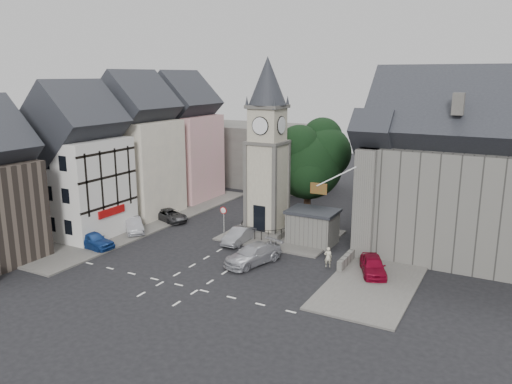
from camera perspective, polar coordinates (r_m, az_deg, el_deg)
The scene contains 23 objects.
ground at distance 40.76m, azimuth -3.92°, elevation -7.85°, with size 120.00×120.00×0.00m, color black.
pavement_west at distance 52.41m, azimuth -12.06°, elevation -3.21°, with size 6.00×30.00×0.14m, color #595651.
pavement_east at distance 43.50m, azimuth 15.57°, elevation -6.84°, with size 6.00×26.00×0.14m, color #595651.
central_island at distance 46.67m, azimuth 2.89°, elevation -4.96°, with size 10.00×8.00×0.16m, color #595651.
road_markings at distance 36.58m, azimuth -8.57°, elevation -10.51°, with size 20.00×8.00×0.01m, color silver.
clock_tower at distance 45.46m, azimuth 1.29°, elevation 4.98°, with size 4.86×4.86×16.25m.
stone_shelter at distance 44.54m, azimuth 6.48°, elevation -3.95°, with size 4.30×3.30×3.08m.
town_tree at distance 49.32m, azimuth 6.01°, elevation 4.22°, with size 7.20×7.20×10.80m.
warning_sign_post at distance 46.11m, azimuth -3.75°, elevation -2.67°, with size 0.70×0.19×2.85m.
terrace_pink at distance 60.57m, azimuth -8.44°, elevation 5.44°, with size 8.10×7.60×12.80m.
terrace_cream at distance 54.43m, azimuth -13.46°, elevation 4.36°, with size 8.10×7.60×12.80m.
terrace_tudor at distance 48.89m, azimuth -19.64°, elevation 2.50°, with size 8.10×7.60×12.00m.
backdrop_west at distance 69.11m, azimuth -0.08°, elevation 4.38°, with size 20.00×10.00×8.00m, color #4C4944.
east_building at distance 44.19m, azimuth 21.48°, elevation 1.38°, with size 14.40×11.40×12.60m.
east_boundary_wall at distance 45.83m, azimuth 12.75°, elevation -5.14°, with size 0.40×16.00×0.90m, color slate.
flagpole at distance 38.94m, azimuth 9.13°, elevation 1.75°, with size 3.68×0.10×2.74m.
car_west_blue at distance 45.57m, azimuth -18.18°, elevation -5.22°, with size 1.74×4.32×1.47m, color navy.
car_west_silver at distance 49.04m, azimuth -13.88°, elevation -3.68°, with size 1.49×4.28×1.41m, color #9FA0A7.
car_west_grey at distance 51.95m, azimuth -9.78°, elevation -2.63°, with size 2.03×4.40×1.22m, color #2E2E30.
car_island_silver at distance 44.65m, azimuth -1.95°, elevation -4.99°, with size 1.45×4.14×1.37m, color gray.
car_island_east at distance 39.86m, azimuth -0.34°, elevation -7.15°, with size 2.13×5.25×1.52m, color #B2B3BA.
car_east_red at distance 38.81m, azimuth 13.23°, elevation -8.16°, with size 1.68×4.19×1.43m, color maroon.
pedestrian at distance 39.55m, azimuth 8.23°, elevation -7.37°, with size 0.59×0.39×1.62m, color beige.
Camera 1 is at (20.38, -32.12, 14.64)m, focal length 35.00 mm.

